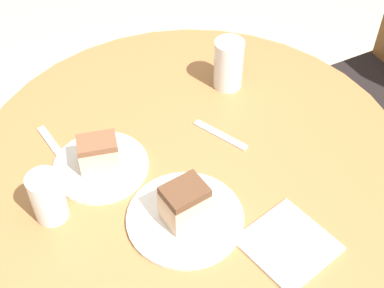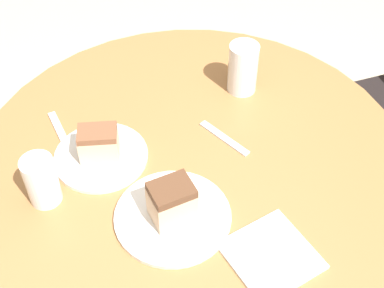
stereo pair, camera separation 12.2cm
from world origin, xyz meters
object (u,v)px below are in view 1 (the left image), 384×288
plate_far (185,218)px  cake_slice_near (98,153)px  plate_near (101,166)px  glass_water (48,200)px  glass_lemonade (228,67)px  cake_slice_far (185,203)px

plate_far → cake_slice_near: cake_slice_near is taller
plate_near → cake_slice_near: cake_slice_near is taller
plate_far → glass_water: glass_water is taller
glass_lemonade → glass_water: bearing=-78.3°
plate_near → glass_lemonade: glass_lemonade is taller
plate_near → glass_water: bearing=-69.3°
glass_water → cake_slice_far: bearing=51.3°
plate_near → glass_lemonade: (-0.06, 0.42, 0.05)m
cake_slice_near → glass_water: size_ratio=0.88×
cake_slice_far → glass_water: glass_water is taller
plate_near → glass_water: glass_water is taller
cake_slice_near → cake_slice_far: (0.23, 0.07, 0.01)m
cake_slice_near → glass_water: 0.16m
plate_far → cake_slice_near: (-0.23, -0.07, 0.04)m
glass_lemonade → glass_water: (0.12, -0.57, -0.01)m
plate_near → cake_slice_near: 0.04m
plate_far → cake_slice_near: bearing=-162.8°
plate_near → cake_slice_far: 0.25m
plate_near → cake_slice_far: cake_slice_far is taller
glass_lemonade → plate_near: bearing=-81.7°
plate_near → plate_far: bearing=17.2°
plate_far → glass_water: bearing=-128.7°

